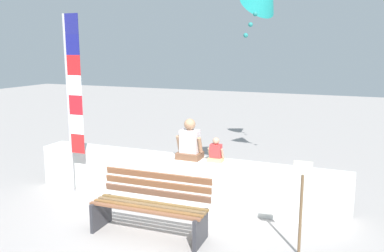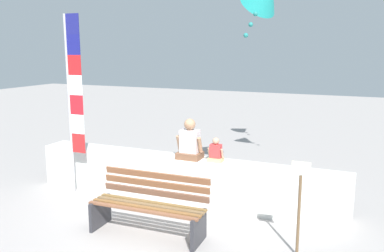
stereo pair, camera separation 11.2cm
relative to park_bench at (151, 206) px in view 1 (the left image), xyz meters
The scene contains 7 objects.
ground_plane 0.53m from the park_bench, 114.88° to the left, with size 40.00×40.00×0.00m, color #9C9593.
seawall_ledge 1.46m from the park_bench, 95.38° to the left, with size 5.88×0.55×0.79m, color silver.
park_bench is the anchor object (origin of this frame).
person_adult 1.60m from the park_bench, 89.20° to the left, with size 0.48×0.35×0.73m.
person_child 1.64m from the park_bench, 70.58° to the left, with size 0.28×0.21×0.43m.
flag_banner 2.76m from the park_bench, 155.48° to the left, with size 0.33×0.05×3.35m.
sign_post 2.19m from the park_bench, ahead, with size 0.24×0.04×1.30m.
Camera 1 is at (2.89, -5.34, 2.74)m, focal length 37.97 mm.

